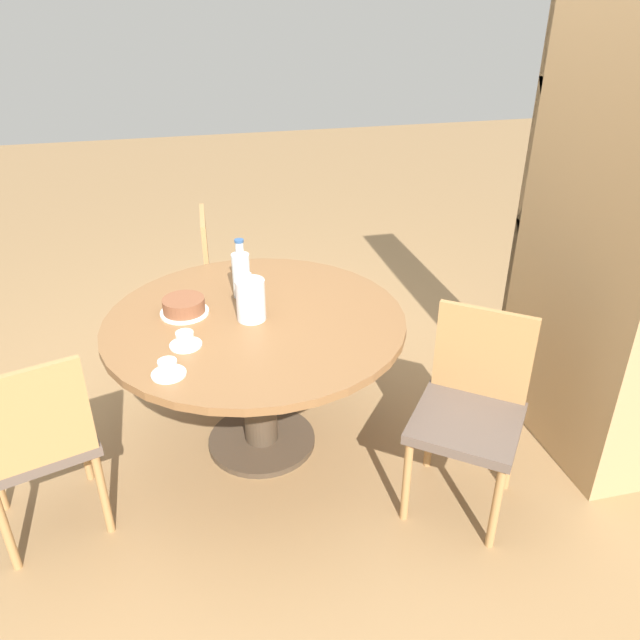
# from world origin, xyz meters

# --- Properties ---
(ground_plane) EXTENTS (14.00, 14.00, 0.00)m
(ground_plane) POSITION_xyz_m (0.00, 0.00, 0.00)
(ground_plane) COLOR #937047
(dining_table) EXTENTS (1.33, 1.33, 0.70)m
(dining_table) POSITION_xyz_m (0.00, 0.00, 0.56)
(dining_table) COLOR #473828
(dining_table) RESTS_ON ground_plane
(chair_a) EXTENTS (0.59, 0.59, 0.86)m
(chair_a) POSITION_xyz_m (0.54, 0.80, 0.47)
(chair_a) COLOR #A87A47
(chair_a) RESTS_ON ground_plane
(chair_b) EXTENTS (0.44, 0.44, 0.86)m
(chair_b) POSITION_xyz_m (-0.97, -0.01, 0.47)
(chair_b) COLOR #A87A47
(chair_b) RESTS_ON ground_plane
(chair_c) EXTENTS (0.53, 0.53, 0.86)m
(chair_c) POSITION_xyz_m (0.35, -0.90, 0.47)
(chair_c) COLOR #A87A47
(chair_c) RESTS_ON ground_plane
(bookshelf) EXTENTS (0.93, 0.28, 1.96)m
(bookshelf) POSITION_xyz_m (0.26, 1.45, 0.95)
(bookshelf) COLOR tan
(bookshelf) RESTS_ON ground_plane
(coffee_pot) EXTENTS (0.13, 0.13, 0.22)m
(coffee_pot) POSITION_xyz_m (0.01, -0.01, 0.80)
(coffee_pot) COLOR silver
(coffee_pot) RESTS_ON dining_table
(water_bottle) EXTENTS (0.08, 0.08, 0.28)m
(water_bottle) POSITION_xyz_m (-0.22, -0.03, 0.82)
(water_bottle) COLOR silver
(water_bottle) RESTS_ON dining_table
(cake_main) EXTENTS (0.21, 0.21, 0.07)m
(cake_main) POSITION_xyz_m (-0.11, -0.30, 0.74)
(cake_main) COLOR white
(cake_main) RESTS_ON dining_table
(cup_a) EXTENTS (0.13, 0.13, 0.06)m
(cup_a) POSITION_xyz_m (0.17, -0.31, 0.73)
(cup_a) COLOR silver
(cup_a) RESTS_ON dining_table
(cup_b) EXTENTS (0.13, 0.13, 0.06)m
(cup_b) POSITION_xyz_m (0.37, -0.38, 0.73)
(cup_b) COLOR silver
(cup_b) RESTS_ON dining_table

